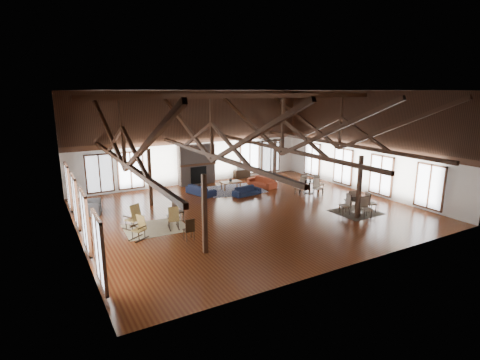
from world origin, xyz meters
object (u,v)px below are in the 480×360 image
sofa_navy_front (247,191)px  cafe_table_far (310,185)px  sofa_orange (262,182)px  coffee_table (231,182)px  sofa_navy_left (201,190)px  cafe_table_near (358,203)px  tv_console (242,174)px  armchair (91,208)px

sofa_navy_front → cafe_table_far: cafe_table_far is taller
sofa_orange → coffee_table: 2.10m
sofa_orange → sofa_navy_left: bearing=-104.0°
cafe_table_near → coffee_table: bearing=114.6°
sofa_orange → tv_console: 2.79m
coffee_table → armchair: 8.41m
cafe_table_far → sofa_orange: bearing=120.2°
sofa_orange → tv_console: bearing=166.2°
sofa_navy_front → tv_console: bearing=56.1°
sofa_navy_front → armchair: bearing=167.0°
tv_console → cafe_table_near: bearing=-83.3°
sofa_navy_left → sofa_navy_front: bearing=-140.6°
coffee_table → cafe_table_far: bearing=-44.6°
sofa_navy_left → tv_console: bearing=-76.7°
sofa_navy_front → coffee_table: (-0.18, 1.63, 0.19)m
cafe_table_far → sofa_navy_front: bearing=157.1°
sofa_navy_left → coffee_table: sofa_navy_left is taller
sofa_navy_front → sofa_navy_left: bearing=139.6°
sofa_orange → armchair: armchair is taller
cafe_table_near → tv_console: (-1.14, 9.70, -0.21)m
sofa_navy_front → sofa_navy_left: size_ratio=0.88×
sofa_navy_front → coffee_table: sofa_navy_front is taller
coffee_table → cafe_table_near: bearing=-69.8°
sofa_orange → cafe_table_far: 3.20m
sofa_orange → cafe_table_far: cafe_table_far is taller
sofa_navy_left → coffee_table: (2.11, 0.16, 0.15)m
sofa_navy_front → tv_console: 4.54m
coffee_table → cafe_table_near: size_ratio=0.68×
coffee_table → cafe_table_far: (3.68, -3.10, 0.08)m
sofa_navy_left → cafe_table_far: (5.79, -2.95, 0.23)m
coffee_table → cafe_table_near: 7.98m
sofa_orange → armchair: size_ratio=1.91×
sofa_navy_left → tv_console: tv_console is taller
coffee_table → armchair: size_ratio=1.27×
cafe_table_far → tv_console: cafe_table_far is taller
sofa_navy_front → sofa_orange: bearing=26.5°
sofa_orange → armchair: bearing=-98.7°
sofa_navy_front → sofa_orange: size_ratio=0.85×
tv_console → sofa_navy_front: bearing=-116.2°
sofa_navy_front → coffee_table: 1.65m
sofa_navy_front → cafe_table_far: bearing=-30.7°
sofa_navy_front → cafe_table_near: cafe_table_near is taller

